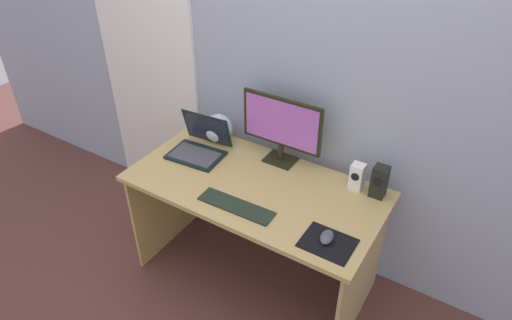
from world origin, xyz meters
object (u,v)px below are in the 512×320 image
object	(u,v)px
mouse	(327,237)
speaker_right	(379,182)
fishbowl	(218,128)
monitor	(281,127)
keyboard_external	(236,206)
laptop	(200,146)
speaker_near_monitor	(357,176)

from	to	relation	value
mouse	speaker_right	bearing A→B (deg)	70.56
fishbowl	monitor	bearing A→B (deg)	0.58
speaker_right	fishbowl	xyz separation A→B (m)	(-1.05, 0.00, -0.01)
monitor	keyboard_external	distance (m)	0.54
monitor	laptop	world-z (taller)	monitor
fishbowl	keyboard_external	world-z (taller)	fishbowl
keyboard_external	mouse	size ratio (longest dim) A/B	4.19
speaker_near_monitor	mouse	bearing A→B (deg)	-85.53
speaker_near_monitor	laptop	xyz separation A→B (m)	(-0.94, -0.18, -0.03)
laptop	keyboard_external	bearing A→B (deg)	-32.82
monitor	fishbowl	size ratio (longest dim) A/B	2.74
monitor	fishbowl	bearing A→B (deg)	-179.42
speaker_right	fishbowl	size ratio (longest dim) A/B	1.01
laptop	mouse	xyz separation A→B (m)	(0.97, -0.28, -0.03)
laptop	keyboard_external	size ratio (longest dim) A/B	0.81
keyboard_external	monitor	bearing A→B (deg)	89.76
monitor	speaker_right	xyz separation A→B (m)	(0.60, -0.01, -0.14)
fishbowl	mouse	size ratio (longest dim) A/B	1.81
speaker_near_monitor	laptop	size ratio (longest dim) A/B	0.45
speaker_near_monitor	mouse	distance (m)	0.46
speaker_right	fishbowl	world-z (taller)	speaker_right
speaker_near_monitor	fishbowl	size ratio (longest dim) A/B	0.85
speaker_near_monitor	keyboard_external	bearing A→B (deg)	-134.26
speaker_right	mouse	size ratio (longest dim) A/B	1.83
monitor	speaker_right	bearing A→B (deg)	-0.85
fishbowl	mouse	distance (m)	1.07
monitor	mouse	bearing A→B (deg)	-42.04
mouse	speaker_near_monitor	bearing A→B (deg)	85.88
laptop	fishbowl	distance (m)	0.18
speaker_near_monitor	fishbowl	bearing A→B (deg)	179.72
speaker_right	laptop	distance (m)	1.08
speaker_right	speaker_near_monitor	world-z (taller)	speaker_right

